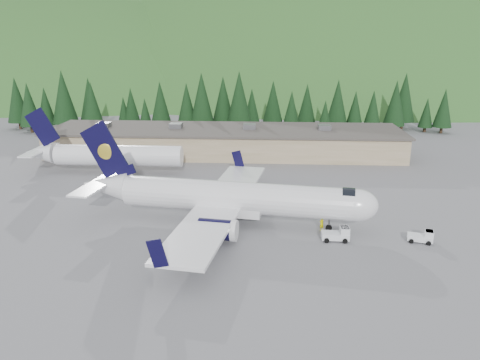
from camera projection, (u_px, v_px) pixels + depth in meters
name	position (u px, v px, depth m)	size (l,w,h in m)	color
ground	(237.00, 224.00, 59.57)	(600.00, 600.00, 0.00)	slate
airliner	(228.00, 198.00, 58.81)	(38.20, 35.98, 12.68)	white
second_airliner	(102.00, 155.00, 81.05)	(27.50, 11.00, 10.05)	white
baggage_tug_a	(338.00, 234.00, 54.45)	(3.17, 1.93, 1.68)	silver
baggage_tug_b	(423.00, 237.00, 53.98)	(3.06, 2.24, 1.49)	silver
terminal_building	(225.00, 141.00, 95.40)	(71.00, 17.00, 6.10)	#92815A
ramp_worker	(322.00, 224.00, 57.32)	(0.63, 0.41, 1.73)	#DFD600
tree_line	(216.00, 103.00, 115.59)	(112.62, 18.09, 14.17)	black
hills	(349.00, 223.00, 278.63)	(614.00, 330.00, 300.00)	#264E1B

